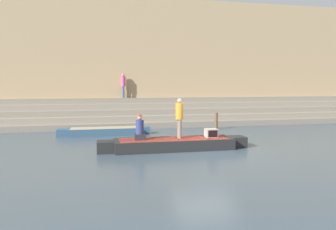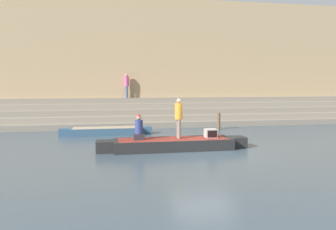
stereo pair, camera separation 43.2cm
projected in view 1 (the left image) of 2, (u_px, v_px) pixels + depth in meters
The scene contains 10 objects.
ground_plane at pixel (205, 151), 13.54m from camera, with size 120.00×120.00×0.00m, color #3D4C56.
ghat_steps at pixel (162, 115), 22.45m from camera, with size 36.00×3.01×1.83m.
back_wall at pixel (157, 62), 23.76m from camera, with size 34.20×1.28×8.78m.
rowboat_main at pixel (174, 144), 13.93m from camera, with size 6.44×1.48×0.47m.
person_standing at pixel (179, 115), 13.93m from camera, with size 0.33×0.33×1.70m.
person_rowing at pixel (140, 129), 13.63m from camera, with size 0.46×0.36×1.07m.
tv_set at pixel (211, 133), 14.28m from camera, with size 0.49×0.48×0.37m.
moored_boat_shore at pixel (104, 131), 17.94m from camera, with size 5.00×1.14×0.39m.
mooring_post at pixel (216, 121), 20.12m from camera, with size 0.20×0.20×1.03m, color brown.
person_on_steps at pixel (123, 84), 22.50m from camera, with size 0.33×0.33×1.67m.
Camera 1 is at (-4.29, -12.72, 2.78)m, focal length 35.00 mm.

